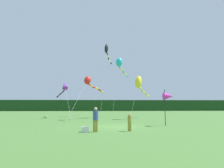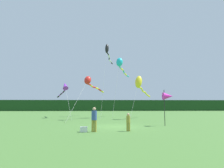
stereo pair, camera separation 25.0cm
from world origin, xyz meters
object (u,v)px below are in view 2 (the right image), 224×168
(cooler_box, at_px, (84,129))
(kite_yellow, at_px, (139,83))
(banner_flag_pole, at_px, (168,96))
(kite_black, at_px, (107,51))
(person_adult, at_px, (94,118))
(kite_purple, at_px, (65,87))
(kite_red, at_px, (89,82))
(person_child, at_px, (128,121))
(kite_cyan, at_px, (120,63))

(cooler_box, distance_m, kite_yellow, 14.16)
(banner_flag_pole, height_order, kite_black, kite_black)
(banner_flag_pole, relative_size, kite_black, 0.26)
(cooler_box, relative_size, kite_yellow, 0.07)
(person_adult, xyz_separation_m, kite_purple, (-5.17, 15.46, 3.62))
(banner_flag_pole, relative_size, kite_red, 0.39)
(cooler_box, distance_m, kite_purple, 16.69)
(person_adult, xyz_separation_m, person_child, (2.44, 0.21, -0.24))
(kite_yellow, xyz_separation_m, kite_cyan, (-2.32, 3.11, 3.38))
(person_adult, distance_m, kite_red, 12.17)
(person_child, relative_size, kite_yellow, 0.19)
(kite_yellow, height_order, kite_black, kite_black)
(person_adult, bearing_deg, kite_red, 95.93)
(kite_yellow, xyz_separation_m, kite_black, (-4.15, 6.97, 6.41))
(kite_cyan, bearing_deg, kite_purple, 176.53)
(kite_cyan, bearing_deg, kite_yellow, -53.28)
(kite_yellow, distance_m, kite_purple, 11.30)
(cooler_box, xyz_separation_m, banner_flag_pole, (7.27, 3.64, 2.47))
(person_child, distance_m, kite_black, 21.36)
(banner_flag_pole, distance_m, kite_red, 11.23)
(kite_cyan, bearing_deg, person_adult, -102.10)
(kite_yellow, bearing_deg, banner_flag_pole, -82.85)
(person_adult, relative_size, kite_yellow, 0.25)
(banner_flag_pole, bearing_deg, person_adult, -151.01)
(kite_black, bearing_deg, cooler_box, -96.34)
(banner_flag_pole, distance_m, kite_yellow, 8.54)
(person_adult, bearing_deg, person_child, 5.03)
(cooler_box, bearing_deg, kite_cyan, 75.32)
(person_child, distance_m, kite_yellow, 12.69)
(cooler_box, height_order, kite_cyan, kite_cyan)
(kite_yellow, bearing_deg, kite_red, -176.75)
(person_adult, height_order, kite_black, kite_black)
(kite_cyan, bearing_deg, kite_red, -141.50)
(banner_flag_pole, xyz_separation_m, kite_yellow, (-1.03, 8.20, 2.13))
(cooler_box, bearing_deg, person_child, 4.08)
(banner_flag_pole, height_order, kite_red, kite_red)
(kite_yellow, height_order, kite_purple, kite_yellow)
(kite_black, relative_size, kite_cyan, 1.37)
(kite_cyan, bearing_deg, cooler_box, -104.68)
(kite_red, bearing_deg, kite_cyan, 38.50)
(kite_black, bearing_deg, person_adult, -94.18)
(kite_black, relative_size, kite_purple, 1.49)
(banner_flag_pole, relative_size, kite_cyan, 0.36)
(kite_red, bearing_deg, kite_purple, 134.85)
(kite_cyan, xyz_separation_m, kite_purple, (-8.38, 0.51, -3.58))
(cooler_box, distance_m, kite_red, 12.41)
(kite_red, relative_size, kite_black, 0.68)
(person_adult, relative_size, kite_purple, 0.21)
(person_adult, distance_m, banner_flag_pole, 7.68)
(kite_cyan, bearing_deg, banner_flag_pole, -73.50)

